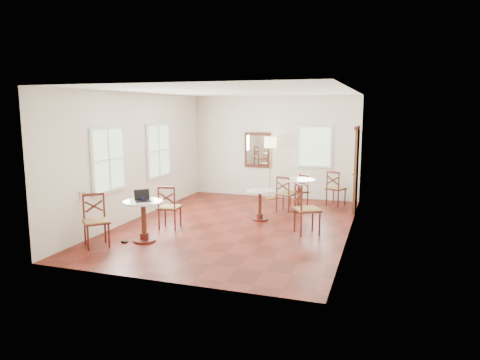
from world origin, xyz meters
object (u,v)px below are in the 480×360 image
(laptop, at_px, (142,198))
(power_adapter, at_px, (124,242))
(chair_mid_b, at_px, (306,209))
(water_glass, at_px, (132,200))
(floor_lamp, at_px, (270,147))
(cafe_table_near, at_px, (144,216))
(cafe_table_mid, at_px, (260,202))
(navy_mug, at_px, (143,199))
(chair_near_b, at_px, (96,221))
(chair_mid_a, at_px, (285,194))
(mouse, at_px, (147,198))
(chair_near_a, at_px, (169,207))
(cafe_table_back, at_px, (299,192))
(chair_back_b, at_px, (300,191))
(chair_back_a, at_px, (336,188))

(laptop, height_order, power_adapter, laptop)
(power_adapter, bearing_deg, chair_mid_b, 28.62)
(water_glass, bearing_deg, floor_lamp, 74.24)
(cafe_table_near, relative_size, floor_lamp, 0.45)
(cafe_table_mid, bearing_deg, navy_mug, -124.71)
(chair_near_b, xyz_separation_m, water_glass, (0.59, 0.37, 0.37))
(chair_mid_a, xyz_separation_m, mouse, (-2.09, -3.31, 0.39))
(chair_near_a, height_order, navy_mug, chair_near_a)
(mouse, height_order, navy_mug, navy_mug)
(cafe_table_mid, distance_m, navy_mug, 2.99)
(cafe_table_back, xyz_separation_m, floor_lamp, (-1.13, 1.34, 1.02))
(floor_lamp, bearing_deg, chair_mid_b, -63.62)
(cafe_table_back, bearing_deg, cafe_table_near, -124.41)
(chair_near_a, xyz_separation_m, chair_mid_b, (2.93, 0.55, 0.05))
(chair_near_a, distance_m, water_glass, 1.28)
(chair_back_b, height_order, floor_lamp, floor_lamp)
(chair_near_a, bearing_deg, chair_back_b, -133.69)
(cafe_table_mid, distance_m, floor_lamp, 2.77)
(cafe_table_mid, xyz_separation_m, floor_lamp, (-0.41, 2.51, 1.10))
(cafe_table_back, bearing_deg, water_glass, -124.43)
(cafe_table_back, relative_size, water_glass, 8.06)
(cafe_table_back, distance_m, chair_near_a, 3.49)
(chair_near_b, distance_m, chair_mid_a, 4.91)
(cafe_table_back, distance_m, chair_mid_b, 2.06)
(mouse, bearing_deg, chair_back_b, 58.64)
(chair_mid_a, distance_m, chair_back_b, 0.66)
(floor_lamp, relative_size, laptop, 4.64)
(chair_near_a, bearing_deg, cafe_table_mid, -147.44)
(chair_back_a, bearing_deg, cafe_table_mid, 79.77)
(chair_mid_a, distance_m, chair_back_a, 1.61)
(chair_back_b, relative_size, laptop, 2.22)
(chair_mid_a, distance_m, floor_lamp, 1.96)
(cafe_table_back, relative_size, laptop, 2.15)
(cafe_table_mid, relative_size, power_adapter, 6.67)
(navy_mug, bearing_deg, cafe_table_mid, 55.29)
(chair_back_a, bearing_deg, chair_back_b, 54.73)
(chair_back_b, bearing_deg, chair_near_b, -84.91)
(cafe_table_mid, height_order, water_glass, water_glass)
(chair_mid_b, bearing_deg, navy_mug, 88.76)
(chair_mid_b, bearing_deg, chair_back_a, -35.25)
(chair_near_b, bearing_deg, water_glass, -13.13)
(chair_mid_b, xyz_separation_m, navy_mug, (-2.93, -1.61, 0.33))
(chair_near_b, height_order, chair_mid_a, chair_near_b)
(water_glass, bearing_deg, power_adapter, -168.48)
(cafe_table_near, bearing_deg, navy_mug, -52.10)
(chair_back_b, bearing_deg, cafe_table_back, -41.83)
(floor_lamp, height_order, power_adapter, floor_lamp)
(navy_mug, bearing_deg, laptop, 137.15)
(cafe_table_back, height_order, navy_mug, navy_mug)
(floor_lamp, distance_m, water_glass, 5.32)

